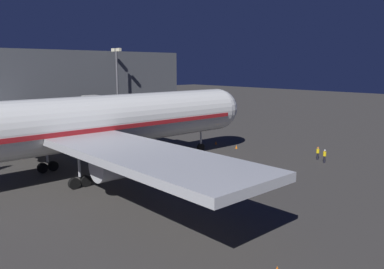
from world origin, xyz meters
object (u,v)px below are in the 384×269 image
at_px(ground_crew_near_nose_gear, 325,156).
at_px(apron_floodlight_mast, 117,83).
at_px(airliner_at_gate, 52,128).
at_px(ground_crew_by_belt_loader, 318,153).
at_px(traffic_cone_nose_port, 236,147).
at_px(jet_bridge, 125,107).
at_px(traffic_cone_nose_starboard, 216,143).

bearing_deg(ground_crew_near_nose_gear, apron_floodlight_mast, 7.68).
xyz_separation_m(airliner_at_gate, apron_floodlight_mast, (25.50, -23.98, 3.42)).
bearing_deg(ground_crew_by_belt_loader, apron_floodlight_mast, 9.40).
relative_size(ground_crew_by_belt_loader, traffic_cone_nose_port, 3.24).
bearing_deg(jet_bridge, traffic_cone_nose_starboard, -130.95).
bearing_deg(ground_crew_near_nose_gear, airliner_at_gate, 61.63).
distance_m(jet_bridge, ground_crew_near_nose_gear, 30.88).
distance_m(ground_crew_by_belt_loader, traffic_cone_nose_port, 12.53).
distance_m(jet_bridge, apron_floodlight_mast, 15.85).
distance_m(apron_floodlight_mast, ground_crew_by_belt_loader, 41.32).
distance_m(airliner_at_gate, traffic_cone_nose_port, 28.52).
distance_m(ground_crew_near_nose_gear, ground_crew_by_belt_loader, 1.86).
height_order(ground_crew_near_nose_gear, traffic_cone_nose_port, ground_crew_near_nose_gear).
xyz_separation_m(ground_crew_near_nose_gear, traffic_cone_nose_starboard, (18.17, 1.72, -0.73)).
bearing_deg(traffic_cone_nose_port, ground_crew_near_nose_gear, -172.90).
xyz_separation_m(apron_floodlight_mast, traffic_cone_nose_starboard, (-23.30, -3.88, -9.11)).
xyz_separation_m(apron_floodlight_mast, ground_crew_by_belt_loader, (-39.91, -6.61, -8.41)).
relative_size(airliner_at_gate, traffic_cone_nose_port, 107.62).
relative_size(jet_bridge, ground_crew_near_nose_gear, 12.03).
distance_m(airliner_at_gate, ground_crew_near_nose_gear, 33.97).
relative_size(apron_floodlight_mast, ground_crew_near_nose_gear, 8.81).
relative_size(ground_crew_by_belt_loader, traffic_cone_nose_starboard, 3.24).
height_order(airliner_at_gate, ground_crew_near_nose_gear, airliner_at_gate).
bearing_deg(airliner_at_gate, traffic_cone_nose_starboard, -85.48).
relative_size(jet_bridge, apron_floodlight_mast, 1.37).
relative_size(ground_crew_near_nose_gear, traffic_cone_nose_starboard, 3.30).
xyz_separation_m(airliner_at_gate, traffic_cone_nose_starboard, (2.20, -27.86, -5.69)).
bearing_deg(ground_crew_by_belt_loader, ground_crew_near_nose_gear, 147.07).
relative_size(airliner_at_gate, ground_crew_near_nose_gear, 32.65).
relative_size(jet_bridge, traffic_cone_nose_port, 39.65).
height_order(jet_bridge, traffic_cone_nose_starboard, jet_bridge).
bearing_deg(apron_floodlight_mast, jet_bridge, 152.78).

